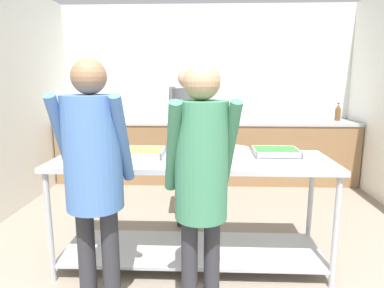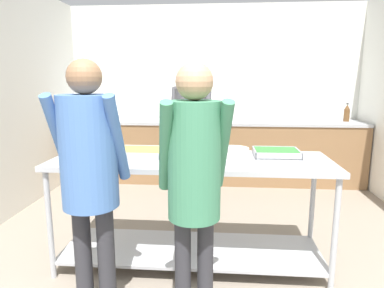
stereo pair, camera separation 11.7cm
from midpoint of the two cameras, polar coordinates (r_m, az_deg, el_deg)
wall_rear at (r=5.47m, az=4.12°, el=8.53°), size 4.56×0.06×2.65m
back_counter at (r=5.21m, az=3.94°, el=-1.14°), size 4.40×0.65×0.93m
serving_counter at (r=2.83m, az=1.02°, el=-8.26°), size 2.23×0.72×0.91m
broccoli_bowl at (r=3.00m, az=-13.95°, el=-0.95°), size 0.19×0.19×0.10m
serving_tray_roast at (r=2.89m, az=-7.70°, el=-1.39°), size 0.42×0.34×0.05m
sauce_pan at (r=2.94m, az=1.05°, el=-0.54°), size 0.37×0.23×0.10m
plate_stack at (r=2.84m, az=8.06°, el=-1.39°), size 0.27×0.27×0.07m
serving_tray_vegetables at (r=2.94m, az=14.95°, el=-1.46°), size 0.37×0.30×0.05m
guest_serving_left at (r=1.97m, az=2.07°, el=-4.52°), size 0.46×0.39×1.64m
guest_serving_right at (r=2.19m, az=-15.29°, el=-3.21°), size 0.45×0.35×1.66m
cook_behind_counter at (r=3.45m, az=0.72°, el=2.39°), size 0.41×0.32×1.66m
water_bottle at (r=5.52m, az=24.95°, el=4.69°), size 0.08×0.08×0.27m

